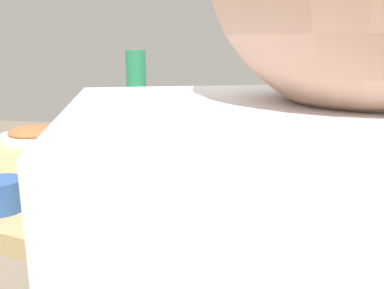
# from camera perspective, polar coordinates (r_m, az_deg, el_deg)

# --- Properties ---
(round_dining_table) EXTENTS (1.19, 1.19, 0.76)m
(round_dining_table) POSITION_cam_1_polar(r_m,az_deg,el_deg) (1.20, -1.30, -4.99)
(round_dining_table) COLOR #99999E
(round_dining_table) RESTS_ON ground
(rice_bowl) EXTENTS (0.32, 0.32, 0.11)m
(rice_bowl) POSITION_cam_1_polar(r_m,az_deg,el_deg) (1.22, 12.75, 2.05)
(rice_bowl) COLOR #B2B5BA
(rice_bowl) RESTS_ON round_dining_table
(soup_bowl) EXTENTS (0.29, 0.29, 0.07)m
(soup_bowl) POSITION_cam_1_polar(r_m,az_deg,el_deg) (0.98, -12.55, -1.78)
(soup_bowl) COLOR white
(soup_bowl) RESTS_ON round_dining_table
(dish_noodles) EXTENTS (0.21, 0.21, 0.04)m
(dish_noodles) POSITION_cam_1_polar(r_m,az_deg,el_deg) (1.61, -0.58, 4.01)
(dish_noodles) COLOR silver
(dish_noodles) RESTS_ON round_dining_table
(dish_shrimp) EXTENTS (0.24, 0.24, 0.05)m
(dish_shrimp) POSITION_cam_1_polar(r_m,az_deg,el_deg) (1.42, -8.75, 2.65)
(dish_shrimp) COLOR white
(dish_shrimp) RESTS_ON round_dining_table
(dish_stirfry) EXTENTS (0.21, 0.21, 0.04)m
(dish_stirfry) POSITION_cam_1_polar(r_m,az_deg,el_deg) (1.36, -20.45, 1.31)
(dish_stirfry) COLOR #EBE8CE
(dish_stirfry) RESTS_ON round_dining_table
(dish_tofu_braise) EXTENTS (0.23, 0.23, 0.05)m
(dish_tofu_braise) POSITION_cam_1_polar(r_m,az_deg,el_deg) (0.88, 11.67, -4.60)
(dish_tofu_braise) COLOR white
(dish_tofu_braise) RESTS_ON round_dining_table
(green_bottle) EXTENTS (0.07, 0.07, 0.28)m
(green_bottle) POSITION_cam_1_polar(r_m,az_deg,el_deg) (0.73, -7.27, -0.55)
(green_bottle) COLOR #2B8656
(green_bottle) RESTS_ON round_dining_table
(tea_cup_near) EXTENTS (0.07, 0.07, 0.07)m
(tea_cup_near) POSITION_cam_1_polar(r_m,az_deg,el_deg) (0.67, 9.97, -9.44)
(tea_cup_near) COLOR #355898
(tea_cup_near) RESTS_ON round_dining_table
(tea_cup_far) EXTENTS (0.08, 0.08, 0.06)m
(tea_cup_far) POSITION_cam_1_polar(r_m,az_deg,el_deg) (0.83, -24.48, -6.24)
(tea_cup_far) COLOR #2B5196
(tea_cup_far) RESTS_ON round_dining_table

